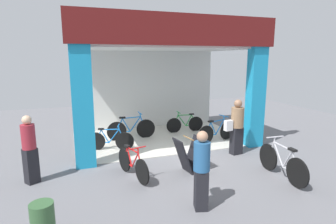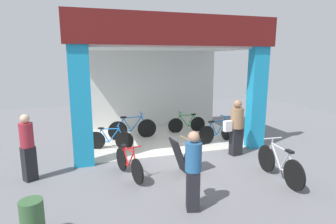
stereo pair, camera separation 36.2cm
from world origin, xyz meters
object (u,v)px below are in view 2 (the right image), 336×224
at_px(bicycle_inside_1, 110,140).
at_px(trash_bin, 33,221).
at_px(bicycle_inside_0, 132,129).
at_px(sandwich_board_sign, 185,155).
at_px(pedestrian_0, 236,127).
at_px(bicycle_inside_3, 218,132).
at_px(bicycle_parked_0, 279,165).
at_px(pedestrian_1, 28,147).
at_px(pedestrian_2, 193,170).
at_px(bicycle_parked_1, 129,164).
at_px(bicycle_inside_2, 187,124).

bearing_deg(bicycle_inside_1, trash_bin, -110.86).
bearing_deg(bicycle_inside_0, sandwich_board_sign, -77.30).
xyz_separation_m(pedestrian_0, trash_bin, (-5.15, -2.61, -0.52)).
relative_size(bicycle_inside_0, bicycle_inside_3, 1.09).
relative_size(bicycle_inside_0, bicycle_parked_0, 1.00).
bearing_deg(pedestrian_1, pedestrian_0, 1.12).
relative_size(bicycle_inside_1, pedestrian_2, 0.92).
xyz_separation_m(bicycle_inside_0, bicycle_parked_1, (-0.65, -3.17, -0.05)).
bearing_deg(bicycle_inside_2, pedestrian_0, -80.90).
relative_size(bicycle_parked_1, pedestrian_2, 0.96).
relative_size(bicycle_inside_2, bicycle_parked_0, 0.86).
height_order(bicycle_inside_3, bicycle_parked_1, bicycle_inside_3).
bearing_deg(pedestrian_2, bicycle_inside_3, 56.68).
bearing_deg(bicycle_inside_1, bicycle_parked_0, -43.66).
relative_size(bicycle_inside_1, sandwich_board_sign, 1.55).
distance_m(bicycle_inside_1, bicycle_parked_0, 5.02).
distance_m(pedestrian_1, pedestrian_2, 3.97).
distance_m(pedestrian_1, trash_bin, 2.58).
bearing_deg(pedestrian_0, bicycle_parked_1, -169.65).
xyz_separation_m(bicycle_parked_0, pedestrian_0, (-0.09, 1.85, 0.50)).
bearing_deg(pedestrian_0, trash_bin, -153.14).
bearing_deg(bicycle_parked_0, pedestrian_0, 92.84).
bearing_deg(pedestrian_1, bicycle_inside_1, 40.12).
height_order(bicycle_inside_3, pedestrian_1, pedestrian_1).
height_order(sandwich_board_sign, trash_bin, sandwich_board_sign).
bearing_deg(bicycle_inside_0, bicycle_inside_2, 7.14).
relative_size(sandwich_board_sign, pedestrian_0, 0.55).
bearing_deg(pedestrian_2, bicycle_inside_2, 70.07).
relative_size(bicycle_inside_1, bicycle_parked_0, 0.82).
xyz_separation_m(bicycle_inside_0, bicycle_inside_3, (2.73, -1.29, -0.02)).
bearing_deg(pedestrian_2, trash_bin, -176.50).
distance_m(bicycle_parked_0, pedestrian_2, 2.57).
relative_size(pedestrian_1, trash_bin, 2.27).
relative_size(bicycle_parked_1, trash_bin, 2.10).
bearing_deg(sandwich_board_sign, bicycle_inside_2, 68.13).
relative_size(bicycle_parked_0, sandwich_board_sign, 1.89).
bearing_deg(bicycle_inside_3, bicycle_parked_1, -150.88).
distance_m(bicycle_inside_3, sandwich_board_sign, 2.84).
bearing_deg(sandwich_board_sign, bicycle_inside_1, 124.52).
bearing_deg(bicycle_inside_0, bicycle_parked_0, -58.14).
height_order(pedestrian_1, trash_bin, pedestrian_1).
xyz_separation_m(bicycle_parked_1, pedestrian_0, (3.31, 0.60, 0.54)).
xyz_separation_m(bicycle_inside_2, trash_bin, (-4.70, -5.45, 0.03)).
distance_m(sandwich_board_sign, pedestrian_0, 2.09).
bearing_deg(bicycle_parked_1, bicycle_inside_0, 78.39).
bearing_deg(bicycle_inside_1, bicycle_inside_3, -5.40).
bearing_deg(sandwich_board_sign, bicycle_inside_0, 102.70).
relative_size(sandwich_board_sign, trash_bin, 1.30).
xyz_separation_m(bicycle_parked_1, pedestrian_2, (0.94, -1.83, 0.46)).
xyz_separation_m(pedestrian_1, trash_bin, (0.44, -2.50, -0.46)).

